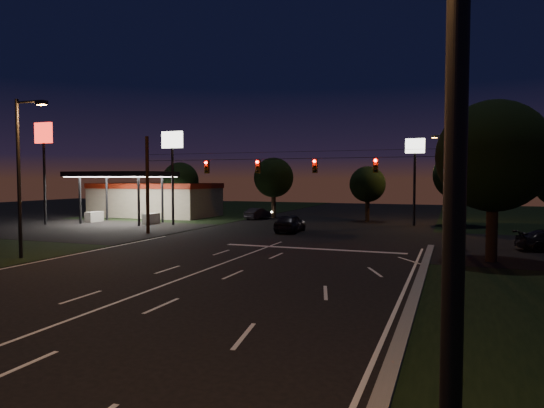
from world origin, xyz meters
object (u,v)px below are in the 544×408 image
at_px(tree_right_near, 494,158).
at_px(car_oncoming_b, 258,214).
at_px(car_oncoming_a, 290,223).
at_px(utility_pole_right, 460,248).

distance_m(tree_right_near, car_oncoming_b, 31.44).
bearing_deg(car_oncoming_a, tree_right_near, 144.32).
relative_size(utility_pole_right, car_oncoming_b, 2.36).
bearing_deg(car_oncoming_a, car_oncoming_b, -57.74).
distance_m(utility_pole_right, car_oncoming_a, 14.46).
xyz_separation_m(utility_pole_right, tree_right_near, (1.53, -4.83, 5.68)).
height_order(tree_right_near, car_oncoming_b, tree_right_near).
bearing_deg(car_oncoming_b, tree_right_near, 146.63).
bearing_deg(tree_right_near, utility_pole_right, 107.53).
distance_m(utility_pole_right, tree_right_near, 7.61).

